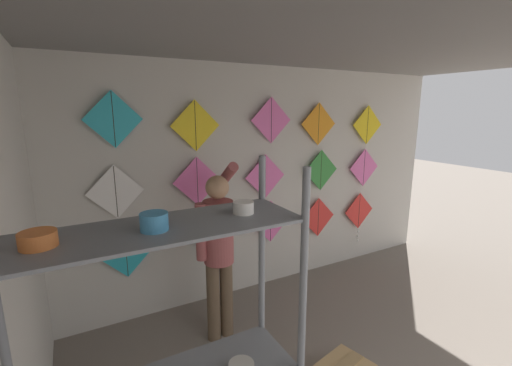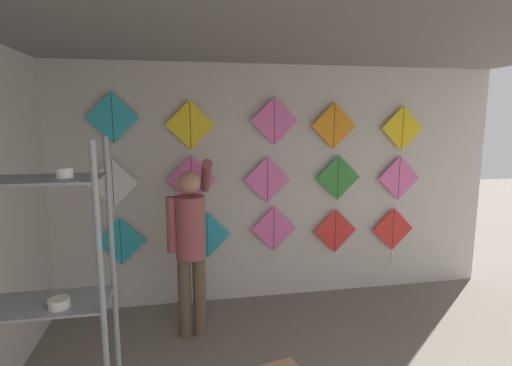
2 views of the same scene
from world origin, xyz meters
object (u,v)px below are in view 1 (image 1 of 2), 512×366
Objects in this scene: kite_7 at (265,176)px; kite_13 at (319,124)px; shopkeeper at (218,243)px; kite_3 at (318,217)px; kite_6 at (197,181)px; kite_2 at (270,221)px; kite_10 at (113,119)px; kite_11 at (195,126)px; kite_9 at (364,168)px; kite_1 at (213,234)px; kite_14 at (367,125)px; kite_0 at (126,253)px; kite_5 at (116,192)px; kite_8 at (321,170)px; kite_4 at (359,213)px; kite_12 at (271,120)px.

kite_7 is 1.00× the size of kite_13.
kite_3 is at bearing 17.98° from shopkeeper.
kite_3 is at bearing 0.00° from kite_6.
kite_10 is (-1.78, 0.00, 1.32)m from kite_2.
kite_3 is at bearing 0.00° from kite_2.
kite_11 is 1.00× the size of kite_13.
kite_11 is at bearing 180.00° from kite_9.
kite_6 is 0.61m from kite_11.
shopkeeper is 2.73m from kite_9.
kite_14 reaches higher than kite_1.
kite_13 is at bearing 0.00° from kite_7.
kite_7 is 1.02m from kite_13.
kite_10 is 3.40m from kite_14.
kite_13 is at bearing 0.00° from kite_2.
kite_14 reaches higher than kite_0.
kite_5 is 1.00× the size of kite_10.
kite_10 reaches higher than kite_13.
shopkeeper is 3.25× the size of kite_10.
kite_6 is (0.81, 0.00, 0.68)m from kite_0.
kite_11 is at bearing 180.00° from kite_8.
kite_13 reaches higher than kite_4.
kite_11 is (-1.76, 0.00, 0.64)m from kite_8.
kite_1 is at bearing 0.00° from kite_11.
kite_13 is (0.81, 0.00, 0.62)m from kite_7.
kite_3 is at bearing 0.00° from kite_7.
kite_10 reaches higher than kite_1.
kite_8 is at bearing 0.00° from kite_1.
kite_13 reaches higher than shopkeeper.
kite_3 reaches higher than kite_4.
kite_1 is at bearing 0.00° from kite_10.
kite_12 is 1.00× the size of kite_13.
kite_10 is (-2.56, 0.00, 1.39)m from kite_3.
kite_14 is at bearing 0.00° from kite_8.
kite_2 is at bearing 0.00° from kite_11.
kite_11 reaches higher than kite_8.
kite_9 is 1.00× the size of kite_14.
kite_10 reaches higher than kite_12.
kite_14 is at bearing 0.00° from kite_0.
kite_12 is at bearing 31.22° from shopkeeper.
kite_1 is 2.36m from kite_4.
kite_12 is at bearing 180.00° from kite_3.
kite_1 is at bearing 180.00° from kite_9.
kite_4 is 1.38× the size of kite_11.
kite_1 is 1.71m from kite_8.
kite_2 is 1.00× the size of kite_8.
kite_10 is (-3.39, 0.00, 0.75)m from kite_9.
kite_6 is 1.00× the size of kite_10.
kite_5 is at bearing 180.00° from kite_9.
kite_12 is (-1.56, 0.00, 1.41)m from kite_4.
kite_6 reaches higher than kite_9.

